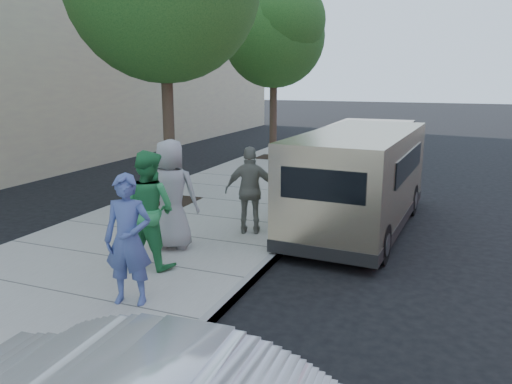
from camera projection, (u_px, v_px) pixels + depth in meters
ground at (209, 246)px, 9.76m from camera, size 120.00×120.00×0.00m
sidewalk at (165, 237)px, 10.11m from camera, size 5.00×60.00×0.15m
curb_face at (279, 252)px, 9.23m from camera, size 0.12×60.00×0.16m
tree_far at (275, 31)px, 18.52m from camera, size 3.92×3.80×6.49m
parking_meter at (294, 182)px, 10.37m from camera, size 0.28×0.15×1.31m
van at (360, 178)px, 10.67m from camera, size 2.23×5.86×2.14m
person_officer at (128, 240)px, 6.81m from camera, size 0.76×0.60×1.83m
person_green_shirt at (149, 209)px, 8.18m from camera, size 1.03×0.84×1.95m
person_gray_shirt at (171, 194)px, 9.04m from camera, size 1.12×0.89×2.02m
person_striped_polo at (251, 190)px, 9.94m from camera, size 1.12×0.75×1.76m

